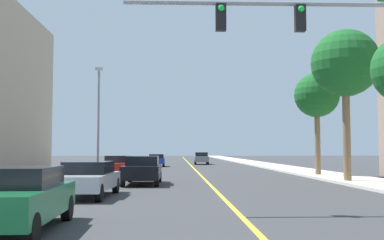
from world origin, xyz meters
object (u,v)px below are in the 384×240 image
traffic_signal_mast (361,45)px  car_black (142,170)px  car_blue (156,160)px  car_silver (88,178)px  palm_mid (345,64)px  car_green (15,197)px  car_red (118,166)px  street_lamp (98,114)px  car_gray (201,158)px  palm_far (317,96)px

traffic_signal_mast → car_black: (-7.48, 10.56, -4.29)m
car_blue → car_silver: bearing=-94.3°
palm_mid → car_silver: 15.57m
palm_mid → car_green: palm_mid is taller
car_green → car_red: bearing=-91.0°
street_lamp → car_red: bearing=-58.0°
palm_mid → car_gray: bearing=100.4°
street_lamp → palm_far: (15.15, -2.00, 1.13)m
traffic_signal_mast → car_blue: bearing=102.0°
car_red → car_blue: bearing=-96.3°
car_black → palm_far: bearing=30.8°
car_blue → car_black: car_black is taller
car_black → car_red: car_black is taller
palm_far → car_black: 14.04m
palm_far → car_blue: 23.23m
traffic_signal_mast → street_lamp: bearing=120.2°
traffic_signal_mast → car_gray: size_ratio=2.36×
car_blue → car_gray: 9.10m
palm_mid → car_gray: palm_mid is taller
palm_far → car_blue: (-11.73, 19.48, -4.77)m
car_green → traffic_signal_mast: bearing=-160.7°
traffic_signal_mast → car_silver: size_ratio=2.30×
car_green → car_gray: size_ratio=0.98×
palm_mid → car_blue: palm_mid is taller
car_gray → car_black: (-4.96, -33.60, -0.02)m
palm_far → car_red: (-13.40, -0.79, -4.75)m
car_green → palm_mid: bearing=-133.2°
car_blue → car_silver: (-1.31, -32.67, 0.01)m
palm_mid → car_green: 20.25m
car_blue → car_green: car_green is taller
palm_mid → car_red: palm_mid is taller
car_blue → car_red: 20.33m
palm_mid → car_green: (-12.88, -14.53, -5.75)m
palm_mid → car_red: (-13.07, 5.51, -5.77)m
car_silver → car_red: bearing=-86.1°
palm_mid → car_silver: (-12.71, -6.90, -5.79)m
palm_mid → car_blue: (-11.40, 25.78, -5.79)m
palm_far → car_red: palm_far is taller
street_lamp → palm_far: 15.32m
palm_far → car_red: bearing=-176.6°
street_lamp → car_green: (1.94, -22.83, -3.61)m
car_blue → car_black: size_ratio=0.86×
traffic_signal_mast → car_blue: 37.83m
car_black → car_silver: bearing=-104.0°
traffic_signal_mast → car_green: traffic_signal_mast is taller
car_green → car_black: bearing=-99.0°
car_blue → car_silver: 32.70m
street_lamp → car_gray: bearing=70.7°
car_red → car_black: bearing=107.2°
traffic_signal_mast → palm_mid: palm_mid is taller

